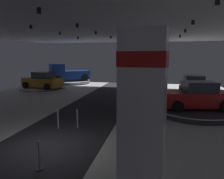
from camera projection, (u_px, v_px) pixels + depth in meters
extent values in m
cube|color=silver|center=(47.00, 148.00, 8.89)|extent=(24.00, 44.00, 0.05)
cube|color=#2D2D33|center=(47.00, 147.00, 8.88)|extent=(4.40, 44.00, 0.01)
cube|color=silver|center=(40.00, 3.00, 8.05)|extent=(24.00, 44.00, 0.10)
cylinder|color=black|center=(31.00, 27.00, 12.72)|extent=(0.16, 0.16, 0.22)
cylinder|color=black|center=(60.00, 33.00, 16.26)|extent=(0.16, 0.16, 0.22)
cylinder|color=black|center=(78.00, 38.00, 20.56)|extent=(0.16, 0.16, 0.22)
cylinder|color=black|center=(39.00, 11.00, 8.20)|extent=(0.16, 0.16, 0.22)
cylinder|color=black|center=(77.00, 26.00, 12.19)|extent=(0.16, 0.16, 0.22)
cylinder|color=black|center=(96.00, 33.00, 15.93)|extent=(0.16, 0.16, 0.22)
cylinder|color=black|center=(111.00, 37.00, 19.58)|extent=(0.16, 0.16, 0.22)
cylinder|color=black|center=(218.00, 1.00, 6.81)|extent=(0.16, 0.16, 0.22)
cylinder|color=black|center=(193.00, 22.00, 11.05)|extent=(0.16, 0.16, 0.22)
cylinder|color=black|center=(185.00, 31.00, 14.68)|extent=(0.16, 0.16, 0.22)
cylinder|color=black|center=(180.00, 36.00, 18.69)|extent=(0.16, 0.16, 0.22)
cube|color=white|center=(142.00, 112.00, 5.29)|extent=(1.17, 0.72, 3.92)
cube|color=red|center=(143.00, 59.00, 5.10)|extent=(1.20, 0.75, 0.36)
cylinder|color=silver|center=(43.00, 89.00, 23.18)|extent=(4.59, 4.59, 0.31)
cylinder|color=black|center=(43.00, 88.00, 23.16)|extent=(4.68, 4.68, 0.05)
cube|color=#B77519|center=(43.00, 82.00, 23.07)|extent=(4.50, 2.71, 0.90)
cube|color=#2D3842|center=(43.00, 75.00, 22.89)|extent=(2.21, 1.95, 0.70)
cylinder|color=black|center=(25.00, 85.00, 22.80)|extent=(0.71, 0.37, 0.68)
cylinder|color=black|center=(39.00, 83.00, 24.59)|extent=(0.71, 0.37, 0.68)
cylinder|color=black|center=(47.00, 87.00, 21.62)|extent=(0.71, 0.37, 0.68)
cylinder|color=black|center=(60.00, 84.00, 23.41)|extent=(0.71, 0.37, 0.68)
sphere|color=white|center=(24.00, 81.00, 23.46)|extent=(0.18, 0.18, 0.18)
sphere|color=white|center=(31.00, 80.00, 24.34)|extent=(0.18, 0.18, 0.18)
cylinder|color=#333338|center=(193.00, 96.00, 19.55)|extent=(4.56, 4.56, 0.25)
cylinder|color=white|center=(194.00, 95.00, 19.53)|extent=(4.65, 4.65, 0.05)
cube|color=silver|center=(194.00, 88.00, 19.44)|extent=(1.81, 4.20, 0.90)
cube|color=#2D3842|center=(194.00, 79.00, 19.47)|extent=(1.56, 1.90, 0.70)
cylinder|color=black|center=(209.00, 94.00, 17.90)|extent=(0.22, 0.68, 0.68)
cylinder|color=black|center=(184.00, 93.00, 18.29)|extent=(0.22, 0.68, 0.68)
cylinder|color=black|center=(202.00, 89.00, 20.67)|extent=(0.22, 0.68, 0.68)
cylinder|color=black|center=(180.00, 88.00, 21.06)|extent=(0.22, 0.68, 0.68)
sphere|color=white|center=(205.00, 90.00, 17.33)|extent=(0.18, 0.18, 0.18)
sphere|color=white|center=(192.00, 90.00, 17.52)|extent=(0.18, 0.18, 0.18)
cylinder|color=silver|center=(70.00, 82.00, 30.06)|extent=(5.57, 5.56, 0.32)
cylinder|color=black|center=(70.00, 81.00, 30.04)|extent=(5.68, 5.68, 0.05)
cube|color=navy|center=(69.00, 75.00, 29.92)|extent=(5.42, 5.00, 1.20)
cube|color=navy|center=(57.00, 68.00, 28.97)|extent=(2.52, 2.55, 1.00)
cube|color=#28333D|center=(61.00, 68.00, 29.21)|extent=(1.18, 1.40, 0.75)
cylinder|color=black|center=(58.00, 79.00, 28.08)|extent=(0.83, 0.75, 0.84)
cylinder|color=black|center=(54.00, 77.00, 30.13)|extent=(0.83, 0.75, 0.84)
cylinder|color=black|center=(85.00, 78.00, 29.81)|extent=(0.83, 0.75, 0.84)
cylinder|color=black|center=(79.00, 76.00, 31.86)|extent=(0.83, 0.75, 0.84)
cylinder|color=#333338|center=(195.00, 111.00, 14.06)|extent=(5.15, 5.15, 0.35)
cylinder|color=white|center=(196.00, 109.00, 14.04)|extent=(5.25, 5.25, 0.05)
cube|color=red|center=(196.00, 99.00, 13.94)|extent=(4.47, 2.59, 0.90)
cube|color=#2D3842|center=(199.00, 87.00, 13.83)|extent=(2.17, 1.90, 0.70)
cylinder|color=black|center=(178.00, 106.00, 13.00)|extent=(0.71, 0.35, 0.68)
cylinder|color=black|center=(169.00, 100.00, 14.98)|extent=(0.71, 0.35, 0.68)
cylinder|color=black|center=(211.00, 100.00, 14.97)|extent=(0.71, 0.35, 0.68)
sphere|color=white|center=(166.00, 99.00, 13.45)|extent=(0.18, 0.18, 0.18)
sphere|color=white|center=(162.00, 96.00, 14.42)|extent=(0.18, 0.18, 0.18)
cylinder|color=black|center=(125.00, 92.00, 19.78)|extent=(0.14, 0.14, 0.80)
cylinder|color=black|center=(123.00, 92.00, 19.87)|extent=(0.14, 0.14, 0.80)
cylinder|color=#233851|center=(124.00, 85.00, 19.73)|extent=(0.32, 0.32, 0.62)
sphere|color=tan|center=(124.00, 80.00, 19.66)|extent=(0.22, 0.22, 0.22)
cylinder|color=#333338|center=(40.00, 169.00, 7.10)|extent=(0.28, 0.28, 0.04)
cylinder|color=#B2B2B7|center=(39.00, 156.00, 7.03)|extent=(0.07, 0.07, 0.96)
sphere|color=#B2B2B7|center=(38.00, 141.00, 6.96)|extent=(0.10, 0.10, 0.10)
cylinder|color=#333338|center=(58.00, 129.00, 11.08)|extent=(0.28, 0.28, 0.04)
cylinder|color=#B2B2B7|center=(58.00, 120.00, 11.01)|extent=(0.07, 0.07, 0.96)
sphere|color=#B2B2B7|center=(58.00, 110.00, 10.94)|extent=(0.10, 0.10, 0.10)
cylinder|color=#333338|center=(78.00, 128.00, 11.13)|extent=(0.28, 0.28, 0.04)
cylinder|color=#B2B2B7|center=(77.00, 119.00, 11.06)|extent=(0.07, 0.07, 0.96)
sphere|color=#B2B2B7|center=(77.00, 110.00, 10.99)|extent=(0.10, 0.10, 0.10)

